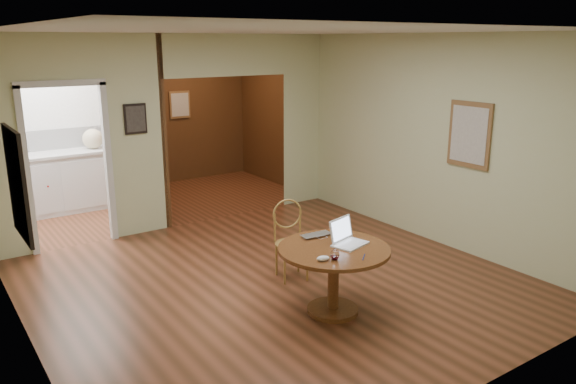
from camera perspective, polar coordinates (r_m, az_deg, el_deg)
floor at (r=6.30m, az=-1.10°, el=-9.28°), size 5.00×5.00×0.00m
room_shell at (r=8.43m, az=-15.71°, el=5.60°), size 5.20×7.50×5.00m
dining_table at (r=5.50m, az=4.66°, el=-7.36°), size 1.09×1.09×0.68m
chair at (r=6.31m, az=0.20°, el=-4.37°), size 0.46×0.46×0.89m
open_laptop at (r=5.54m, az=5.91°, el=-4.57°), size 0.39×0.37×0.24m
closed_laptop at (r=5.68m, az=3.16°, el=-4.54°), size 0.33×0.23×0.03m
mouse at (r=5.10m, az=3.58°, el=-6.74°), size 0.13×0.10×0.05m
wine_glass at (r=5.13m, az=4.77°, el=-6.36°), size 0.09×0.09×0.10m
pen at (r=5.22m, az=7.70°, el=-6.57°), size 0.12×0.10×0.01m
kitchen_cabinet at (r=9.41m, az=-22.66°, el=0.86°), size 2.06×0.60×0.94m
grocery_bag at (r=9.43m, az=-19.21°, el=5.12°), size 0.38×0.35×0.32m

